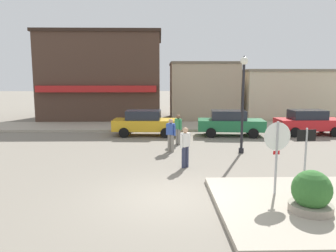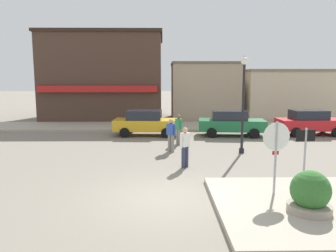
{
  "view_description": "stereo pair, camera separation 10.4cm",
  "coord_description": "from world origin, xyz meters",
  "px_view_note": "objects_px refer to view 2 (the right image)",
  "views": [
    {
      "loc": [
        -0.23,
        -9.31,
        3.54
      ],
      "look_at": [
        0.1,
        4.5,
        1.5
      ],
      "focal_mm": 35.0,
      "sensor_mm": 36.0,
      "label": 1
    },
    {
      "loc": [
        -0.12,
        -9.31,
        3.54
      ],
      "look_at": [
        0.1,
        4.5,
        1.5
      ],
      "focal_mm": 35.0,
      "sensor_mm": 36.0,
      "label": 2
    }
  ],
  "objects_px": {
    "stop_sign": "(276,149)",
    "pedestrian_crossing_far": "(185,146)",
    "lamp_post": "(244,90)",
    "one_way_sign": "(305,154)",
    "pedestrian_kerb_side": "(179,128)",
    "parked_car_third": "(310,122)",
    "planter": "(310,196)",
    "pedestrian_crossing_near": "(171,134)",
    "parked_car_second": "(231,123)",
    "parked_car_nearest": "(146,122)"
  },
  "relations": [
    {
      "from": "planter",
      "to": "pedestrian_kerb_side",
      "type": "xyz_separation_m",
      "value": [
        -2.89,
        9.31,
        0.31
      ]
    },
    {
      "from": "pedestrian_kerb_side",
      "to": "lamp_post",
      "type": "bearing_deg",
      "value": -35.46
    },
    {
      "from": "lamp_post",
      "to": "one_way_sign",
      "type": "bearing_deg",
      "value": -86.06
    },
    {
      "from": "one_way_sign",
      "to": "parked_car_nearest",
      "type": "bearing_deg",
      "value": 115.63
    },
    {
      "from": "one_way_sign",
      "to": "lamp_post",
      "type": "relative_size",
      "value": 0.46
    },
    {
      "from": "parked_car_second",
      "to": "pedestrian_kerb_side",
      "type": "height_order",
      "value": "pedestrian_kerb_side"
    },
    {
      "from": "parked_car_nearest",
      "to": "pedestrian_crossing_far",
      "type": "relative_size",
      "value": 2.54
    },
    {
      "from": "planter",
      "to": "parked_car_third",
      "type": "distance_m",
      "value": 13.32
    },
    {
      "from": "lamp_post",
      "to": "planter",
      "type": "bearing_deg",
      "value": -90.03
    },
    {
      "from": "parked_car_third",
      "to": "pedestrian_crossing_far",
      "type": "relative_size",
      "value": 2.5
    },
    {
      "from": "parked_car_nearest",
      "to": "planter",
      "type": "bearing_deg",
      "value": -68.58
    },
    {
      "from": "planter",
      "to": "parked_car_second",
      "type": "height_order",
      "value": "parked_car_second"
    },
    {
      "from": "one_way_sign",
      "to": "planter",
      "type": "height_order",
      "value": "one_way_sign"
    },
    {
      "from": "parked_car_nearest",
      "to": "parked_car_second",
      "type": "bearing_deg",
      "value": -2.4
    },
    {
      "from": "pedestrian_crossing_near",
      "to": "stop_sign",
      "type": "bearing_deg",
      "value": -65.38
    },
    {
      "from": "stop_sign",
      "to": "parked_car_third",
      "type": "xyz_separation_m",
      "value": [
        5.91,
        10.87,
        -0.71
      ]
    },
    {
      "from": "one_way_sign",
      "to": "parked_car_third",
      "type": "distance_m",
      "value": 11.92
    },
    {
      "from": "stop_sign",
      "to": "parked_car_third",
      "type": "bearing_deg",
      "value": 61.46
    },
    {
      "from": "pedestrian_kerb_side",
      "to": "planter",
      "type": "bearing_deg",
      "value": -72.74
    },
    {
      "from": "parked_car_third",
      "to": "pedestrian_crossing_far",
      "type": "distance_m",
      "value": 11.11
    },
    {
      "from": "parked_car_second",
      "to": "pedestrian_crossing_near",
      "type": "relative_size",
      "value": 2.58
    },
    {
      "from": "stop_sign",
      "to": "planter",
      "type": "xyz_separation_m",
      "value": [
        0.48,
        -1.29,
        -0.96
      ]
    },
    {
      "from": "parked_car_nearest",
      "to": "pedestrian_crossing_near",
      "type": "distance_m",
      "value": 4.83
    },
    {
      "from": "pedestrian_crossing_near",
      "to": "lamp_post",
      "type": "bearing_deg",
      "value": -5.04
    },
    {
      "from": "stop_sign",
      "to": "planter",
      "type": "height_order",
      "value": "stop_sign"
    },
    {
      "from": "one_way_sign",
      "to": "pedestrian_kerb_side",
      "type": "distance_m",
      "value": 8.62
    },
    {
      "from": "lamp_post",
      "to": "parked_car_third",
      "type": "bearing_deg",
      "value": 42.11
    },
    {
      "from": "stop_sign",
      "to": "parked_car_third",
      "type": "relative_size",
      "value": 0.57
    },
    {
      "from": "parked_car_third",
      "to": "pedestrian_kerb_side",
      "type": "bearing_deg",
      "value": -161.12
    },
    {
      "from": "stop_sign",
      "to": "one_way_sign",
      "type": "bearing_deg",
      "value": 4.77
    },
    {
      "from": "lamp_post",
      "to": "parked_car_second",
      "type": "xyz_separation_m",
      "value": [
        0.45,
        4.69,
        -2.15
      ]
    },
    {
      "from": "parked_car_nearest",
      "to": "one_way_sign",
      "type": "bearing_deg",
      "value": -64.37
    },
    {
      "from": "lamp_post",
      "to": "pedestrian_kerb_side",
      "type": "height_order",
      "value": "lamp_post"
    },
    {
      "from": "stop_sign",
      "to": "pedestrian_kerb_side",
      "type": "relative_size",
      "value": 1.43
    },
    {
      "from": "planter",
      "to": "pedestrian_kerb_side",
      "type": "distance_m",
      "value": 9.75
    },
    {
      "from": "stop_sign",
      "to": "pedestrian_crossing_far",
      "type": "xyz_separation_m",
      "value": [
        -2.38,
        3.48,
        -0.65
      ]
    },
    {
      "from": "parked_car_second",
      "to": "pedestrian_crossing_near",
      "type": "xyz_separation_m",
      "value": [
        -3.79,
        -4.4,
        0.06
      ]
    },
    {
      "from": "stop_sign",
      "to": "pedestrian_kerb_side",
      "type": "xyz_separation_m",
      "value": [
        -2.42,
        8.02,
        -0.65
      ]
    },
    {
      "from": "lamp_post",
      "to": "parked_car_nearest",
      "type": "bearing_deg",
      "value": 134.19
    },
    {
      "from": "parked_car_second",
      "to": "pedestrian_crossing_near",
      "type": "distance_m",
      "value": 5.8
    },
    {
      "from": "planter",
      "to": "pedestrian_kerb_side",
      "type": "height_order",
      "value": "pedestrian_kerb_side"
    },
    {
      "from": "one_way_sign",
      "to": "pedestrian_kerb_side",
      "type": "xyz_separation_m",
      "value": [
        -3.3,
        7.95,
        -0.46
      ]
    },
    {
      "from": "stop_sign",
      "to": "pedestrian_crossing_far",
      "type": "relative_size",
      "value": 1.43
    },
    {
      "from": "one_way_sign",
      "to": "stop_sign",
      "type": "bearing_deg",
      "value": -175.23
    },
    {
      "from": "parked_car_nearest",
      "to": "pedestrian_crossing_far",
      "type": "bearing_deg",
      "value": -75.51
    },
    {
      "from": "one_way_sign",
      "to": "lamp_post",
      "type": "distance_m",
      "value": 6.12
    },
    {
      "from": "parked_car_nearest",
      "to": "pedestrian_crossing_far",
      "type": "height_order",
      "value": "pedestrian_crossing_far"
    },
    {
      "from": "lamp_post",
      "to": "pedestrian_crossing_near",
      "type": "height_order",
      "value": "lamp_post"
    },
    {
      "from": "pedestrian_crossing_near",
      "to": "parked_car_second",
      "type": "bearing_deg",
      "value": 49.22
    },
    {
      "from": "planter",
      "to": "parked_car_nearest",
      "type": "xyz_separation_m",
      "value": [
        -4.77,
        12.15,
        0.25
      ]
    }
  ]
}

